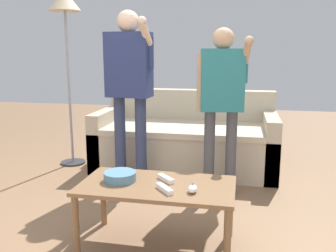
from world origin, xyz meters
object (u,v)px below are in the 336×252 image
Objects in this scene: coffee_table at (157,192)px; player_left at (129,78)px; floor_lamp at (65,13)px; game_remote_wand_far at (165,189)px; snack_bowl at (120,176)px; game_remote_nunchuk at (193,189)px; couch at (186,141)px; game_remote_wand_near at (166,179)px; player_right at (222,93)px.

coffee_table is 1.37m from player_left.
game_remote_wand_far is (1.46, -1.71, -1.23)m from floor_lamp.
snack_bowl reaches higher than coffee_table.
game_remote_nunchuk reaches higher than game_remote_wand_far.
game_remote_nunchuk is 0.60× the size of game_remote_wand_far.
couch reaches higher than coffee_table.
game_remote_wand_near and game_remote_wand_far have the same top height.
floor_lamp is 1.98m from player_right.
player_right is at bearing 70.91° from coffee_table.
player_left is at bearing 115.48° from coffee_table.
game_remote_wand_far reaches higher than coffee_table.
coffee_table is at bearing -2.67° from snack_bowl.
player_left is (-0.52, 1.09, 0.65)m from coffee_table.
player_right is (0.42, -0.76, 0.63)m from couch.
couch is at bearing 94.14° from game_remote_wand_near.
floor_lamp reaches higher than game_remote_wand_far.
game_remote_wand_far is (0.59, -1.20, -0.58)m from player_left.
coffee_table is at bearing -109.09° from player_right.
game_remote_wand_far is (0.07, -0.11, 0.07)m from coffee_table.
couch is 1.01× the size of floor_lamp.
player_right reaches higher than couch.
game_remote_nunchuk is at bearing 4.26° from game_remote_wand_far.
game_remote_wand_near is (0.04, 0.07, 0.07)m from coffee_table.
player_left is 1.30m from game_remote_wand_near.
couch is 1.88m from game_remote_wand_far.
game_remote_nunchuk reaches higher than game_remote_wand_near.
snack_bowl is 0.35m from game_remote_wand_far.
snack_bowl reaches higher than game_remote_wand_far.
player_right is at bearing -6.17° from player_left.
player_left is 1.12× the size of player_right.
game_remote_wand_far is at bearing -56.04° from coffee_table.
floor_lamp reaches higher than player_left.
game_remote_wand_near is 0.18m from game_remote_wand_far.
player_left reaches higher than game_remote_wand_near.
game_remote_wand_far is (-0.17, -0.01, -0.01)m from game_remote_nunchuk.
couch reaches higher than game_remote_nunchuk.
snack_bowl is 0.15× the size of player_right.
couch is at bearing 56.61° from player_left.
game_remote_wand_near is at bearing -85.86° from couch.
game_remote_wand_near is (-0.20, 0.16, -0.01)m from game_remote_nunchuk.
couch is at bearing 99.88° from game_remote_nunchuk.
couch is at bearing 84.27° from snack_bowl.
game_remote_wand_near reaches higher than coffee_table.
game_remote_nunchuk is at bearing -21.67° from coffee_table.
game_remote_nunchuk is (0.50, -0.11, -0.01)m from snack_bowl.
coffee_table is 4.66× the size of snack_bowl.
game_remote_nunchuk is 0.06× the size of player_right.
game_remote_wand_far is at bearing -85.33° from couch.
floor_lamp reaches higher than game_remote_nunchuk.
couch is at bearing 6.95° from floor_lamp.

